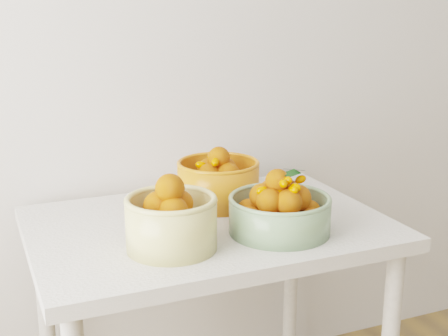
{
  "coord_description": "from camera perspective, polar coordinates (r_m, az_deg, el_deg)",
  "views": [
    {
      "loc": [
        -1.0,
        0.04,
        1.37
      ],
      "look_at": [
        -0.37,
        1.55,
        0.92
      ],
      "focal_mm": 50.0,
      "sensor_mm": 36.0,
      "label": 1
    }
  ],
  "objects": [
    {
      "name": "bowl_cream",
      "position": [
        1.58,
        -4.85,
        -4.83
      ],
      "size": [
        0.28,
        0.28,
        0.2
      ],
      "rotation": [
        0.0,
        0.0,
        0.22
      ],
      "color": "#DACC7C",
      "rests_on": "table"
    },
    {
      "name": "bowl_green",
      "position": [
        1.69,
        5.07,
        -3.9
      ],
      "size": [
        0.36,
        0.36,
        0.18
      ],
      "rotation": [
        0.0,
        0.0,
        -0.35
      ],
      "color": "gray",
      "rests_on": "table"
    },
    {
      "name": "bowl_orange",
      "position": [
        1.91,
        -0.5,
        -1.23
      ],
      "size": [
        0.28,
        0.28,
        0.18
      ],
      "rotation": [
        0.0,
        0.0,
        0.13
      ],
      "color": "orange",
      "rests_on": "table"
    },
    {
      "name": "table",
      "position": [
        1.82,
        -1.42,
        -7.73
      ],
      "size": [
        1.0,
        0.7,
        0.75
      ],
      "color": "silver",
      "rests_on": "ground"
    }
  ]
}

